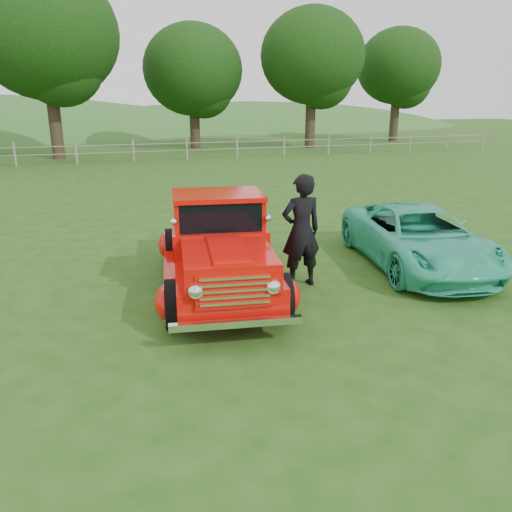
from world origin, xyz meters
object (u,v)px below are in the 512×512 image
object	(u,v)px
tree_near_west	(45,33)
tree_near_east	(193,70)
tree_far_east	(398,67)
man	(301,231)
teal_sedan	(418,237)
red_pickup	(218,247)
tree_mid_east	(312,56)

from	to	relation	value
tree_near_west	tree_near_east	size ratio (longest dim) A/B	1.25
tree_far_east	man	size ratio (longest dim) A/B	4.29
tree_near_west	tree_far_east	xyz separation A→B (m)	(26.00, 5.00, -0.94)
teal_sedan	man	bearing A→B (deg)	-164.10
tree_near_east	tree_near_west	bearing A→B (deg)	-156.04
tree_near_west	tree_far_east	size ratio (longest dim) A/B	1.18
tree_near_west	man	xyz separation A→B (m)	(4.97, -23.79, -5.76)
red_pickup	man	world-z (taller)	man
man	teal_sedan	bearing A→B (deg)	-175.80
teal_sedan	man	size ratio (longest dim) A/B	2.13
teal_sedan	red_pickup	bearing A→B (deg)	-169.90
tree_near_west	red_pickup	xyz separation A→B (m)	(3.50, -23.50, -6.00)
tree_mid_east	tree_far_east	distance (m)	9.49
man	tree_near_east	bearing A→B (deg)	-99.22
tree_near_east	red_pickup	xyz separation A→B (m)	(-5.50, -27.50, -4.45)
tree_mid_east	tree_far_east	size ratio (longest dim) A/B	1.07
tree_mid_east	teal_sedan	xyz separation A→B (m)	(-9.31, -25.54, -5.56)
tree_far_east	teal_sedan	size ratio (longest dim) A/B	2.01
red_pickup	man	distance (m)	1.52
red_pickup	tree_mid_east	bearing A→B (deg)	71.27
tree_far_east	red_pickup	distance (m)	36.66
tree_near_west	tree_near_east	world-z (taller)	tree_near_west
tree_mid_east	tree_far_east	world-z (taller)	tree_mid_east
tree_near_east	man	distance (m)	28.39
tree_near_west	teal_sedan	distance (m)	25.53
tree_mid_east	red_pickup	bearing A→B (deg)	-117.89
tree_near_east	man	world-z (taller)	tree_near_east
tree_near_west	man	bearing A→B (deg)	-78.19
tree_near_west	tree_near_east	bearing A→B (deg)	23.96
tree_near_west	tree_far_east	world-z (taller)	tree_near_west
tree_far_east	teal_sedan	distance (m)	34.32
tree_near_east	man	xyz separation A→B (m)	(-4.03, -27.79, -4.21)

